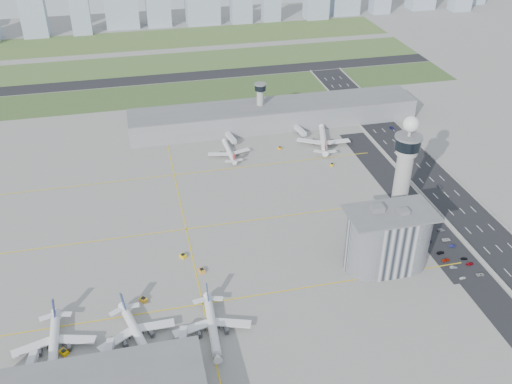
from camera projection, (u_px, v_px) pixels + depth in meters
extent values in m
plane|color=#9A978F|center=(272.00, 252.00, 291.30)|extent=(1000.00, 1000.00, 0.00)
cube|color=#3A5729|center=(181.00, 93.00, 473.55)|extent=(480.00, 50.00, 0.08)
cube|color=#4B6B33|center=(171.00, 63.00, 535.59)|extent=(480.00, 60.00, 0.08)
cube|color=#526C33|center=(163.00, 39.00, 601.77)|extent=(480.00, 70.00, 0.08)
cube|color=black|center=(176.00, 77.00, 504.14)|extent=(480.00, 22.00, 0.10)
cube|color=black|center=(474.00, 223.00, 313.49)|extent=(28.00, 500.00, 0.10)
cube|color=#9E9E99|center=(451.00, 225.00, 310.50)|extent=(0.60, 500.00, 1.20)
cube|color=#9E9E99|center=(497.00, 219.00, 315.91)|extent=(0.60, 500.00, 1.20)
cube|color=black|center=(441.00, 239.00, 300.40)|extent=(18.00, 260.00, 0.08)
cube|color=black|center=(449.00, 254.00, 290.08)|extent=(20.00, 44.00, 0.10)
cube|color=yellow|center=(203.00, 304.00, 258.75)|extent=(260.00, 0.60, 0.01)
cube|color=yellow|center=(186.00, 229.00, 308.39)|extent=(260.00, 0.60, 0.01)
cube|color=yellow|center=(174.00, 175.00, 358.02)|extent=(260.00, 0.60, 0.01)
cube|color=yellow|center=(186.00, 229.00, 308.39)|extent=(0.60, 260.00, 0.01)
cylinder|color=#ADAAA5|center=(401.00, 187.00, 299.17)|extent=(8.40, 8.40, 48.00)
cylinder|color=#ADAAA5|center=(407.00, 150.00, 287.56)|extent=(11.00, 11.00, 4.00)
cylinder|color=black|center=(408.00, 143.00, 285.45)|extent=(13.00, 13.00, 6.00)
cylinder|color=slate|center=(409.00, 137.00, 283.60)|extent=(14.00, 14.00, 1.00)
cylinder|color=#ADAAA5|center=(410.00, 132.00, 282.28)|extent=(1.60, 1.60, 5.00)
sphere|color=white|center=(411.00, 124.00, 279.91)|extent=(8.00, 8.00, 8.00)
cylinder|color=#ADAAA5|center=(260.00, 107.00, 413.80)|extent=(5.00, 5.00, 28.00)
cylinder|color=black|center=(260.00, 87.00, 405.88)|extent=(8.00, 8.00, 4.00)
cylinder|color=slate|center=(260.00, 84.00, 404.57)|extent=(8.60, 8.60, 0.80)
cube|color=#B2B2B7|center=(387.00, 240.00, 275.23)|extent=(18.00, 24.00, 30.00)
cylinder|color=#B2B2B7|center=(370.00, 242.00, 273.50)|extent=(24.00, 24.00, 30.00)
cylinder|color=#B2B2B7|center=(405.00, 237.00, 276.97)|extent=(24.00, 24.00, 30.00)
cube|color=slate|center=(391.00, 213.00, 267.11)|extent=(42.00, 24.00, 0.80)
cube|color=slate|center=(377.00, 209.00, 267.59)|extent=(6.00, 5.00, 3.00)
cube|color=slate|center=(404.00, 212.00, 265.74)|extent=(5.00, 4.00, 2.40)
cube|color=gray|center=(274.00, 115.00, 417.50)|extent=(210.00, 32.00, 15.00)
cube|color=slate|center=(274.00, 105.00, 413.34)|extent=(210.00, 32.00, 0.80)
imported|color=white|center=(463.00, 278.00, 273.28)|extent=(3.43, 1.85, 1.11)
imported|color=gray|center=(453.00, 267.00, 280.15)|extent=(3.77, 1.70, 1.20)
imported|color=#B02109|center=(446.00, 260.00, 284.86)|extent=(4.36, 2.54, 1.14)
imported|color=black|center=(441.00, 253.00, 289.91)|extent=(4.20, 2.16, 1.17)
imported|color=#1C184C|center=(429.00, 241.00, 298.07)|extent=(3.51, 1.61, 1.17)
imported|color=silver|center=(423.00, 232.00, 304.71)|extent=(3.98, 1.76, 1.27)
imported|color=#A5A5A5|center=(480.00, 274.00, 275.48)|extent=(4.14, 2.09, 1.12)
imported|color=maroon|center=(470.00, 264.00, 282.35)|extent=(4.12, 2.15, 1.14)
imported|color=black|center=(464.00, 259.00, 285.86)|extent=(3.42, 1.84, 1.11)
imported|color=navy|center=(453.00, 246.00, 294.73)|extent=(3.75, 1.80, 1.18)
imported|color=silver|center=(446.00, 240.00, 299.28)|extent=(4.76, 2.40, 1.29)
imported|color=gray|center=(442.00, 230.00, 306.70)|extent=(4.70, 2.38, 1.31)
imported|color=black|center=(440.00, 187.00, 344.86)|extent=(1.60, 4.05, 1.31)
imported|color=navy|center=(392.00, 128.00, 414.83)|extent=(2.29, 4.68, 1.28)
imported|color=gray|center=(345.00, 99.00, 461.13)|extent=(1.85, 3.55, 1.15)
cube|color=#9EADC1|center=(31.00, 4.00, 591.82)|extent=(25.49, 20.39, 66.89)
cube|color=#9EADC1|center=(80.00, 13.00, 605.25)|extent=(20.04, 16.03, 45.20)
cube|color=#9EADC1|center=(241.00, 10.00, 648.63)|extent=(23.01, 18.41, 27.75)
cube|color=#9EADC1|center=(271.00, 3.00, 652.14)|extent=(20.22, 16.18, 38.97)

